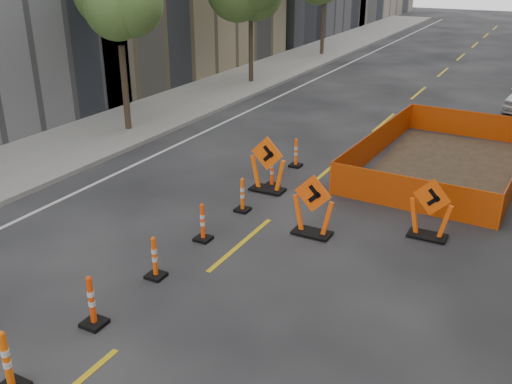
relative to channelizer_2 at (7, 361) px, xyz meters
The scene contains 14 objects.
ground_plane 2.27m from the channelizer_2, 68.40° to the left, with size 140.00×140.00×0.00m, color black.
sidewalk_left 16.26m from the channelizer_2, 120.26° to the left, with size 4.00×90.00×0.15m, color gray.
tree_l_b 14.77m from the channelizer_2, 122.24° to the left, with size 2.80×2.80×5.95m.
channelizer_2 is the anchor object (origin of this frame).
channelizer_3 1.93m from the channelizer_2, 91.32° to the left, with size 0.42×0.42×1.06m, color red, non-canonical shape.
channelizer_4 3.85m from the channelizer_2, 91.05° to the left, with size 0.38×0.38×0.98m, color #DE4709, non-canonical shape.
channelizer_5 5.78m from the channelizer_2, 91.07° to the left, with size 0.38×0.38×0.97m, color #EF3E0A, non-canonical shape.
channelizer_6 7.70m from the channelizer_2, 90.65° to the left, with size 0.38×0.38×0.96m, color #EC5409, non-canonical shape.
channelizer_7 9.63m from the channelizer_2, 90.98° to the left, with size 0.39×0.39×0.99m, color #FF430A, non-canonical shape.
channelizer_8 11.55m from the channelizer_2, 91.27° to the left, with size 0.38×0.38×0.96m, color #F8520A, non-canonical shape.
chevron_sign_left 9.28m from the channelizer_2, 90.81° to the left, with size 1.12×0.67×1.67m, color #FF5A0A, non-canonical shape.
chevron_sign_center 7.60m from the channelizer_2, 73.84° to the left, with size 1.07×0.64×1.60m, color #FF4F0A, non-canonical shape.
chevron_sign_right 9.69m from the channelizer_2, 61.17° to the left, with size 1.03×0.62×1.55m, color #EE4E0A, non-canonical shape.
safety_fence 14.31m from the channelizer_2, 73.58° to the left, with size 4.59×7.82×0.98m, color #FF490D, non-canonical shape.
Camera 1 is at (6.00, -6.54, 6.46)m, focal length 40.00 mm.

